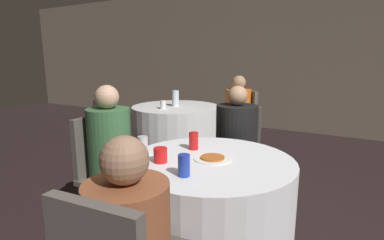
% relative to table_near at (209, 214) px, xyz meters
% --- Properties ---
extents(wall_back, '(16.00, 0.06, 2.80)m').
position_rel_table_near_xyz_m(wall_back, '(0.21, 4.28, 1.02)').
color(wall_back, '#7A6B5B').
rests_on(wall_back, ground_plane).
extents(table_near, '(1.07, 1.07, 0.76)m').
position_rel_table_near_xyz_m(table_near, '(0.00, 0.00, 0.00)').
color(table_near, silver).
rests_on(table_near, ground_plane).
extents(table_far, '(1.17, 1.17, 0.76)m').
position_rel_table_near_xyz_m(table_far, '(-1.35, 1.70, 0.00)').
color(table_far, white).
rests_on(table_far, ground_plane).
extents(chair_near_north, '(0.46, 0.47, 0.94)m').
position_rel_table_near_xyz_m(chair_near_north, '(-0.17, 0.94, 0.18)').
color(chair_near_north, '#59514C').
rests_on(chair_near_north, ground_plane).
extents(chair_near_west, '(0.41, 0.41, 0.94)m').
position_rel_table_near_xyz_m(chair_near_west, '(-0.95, -0.02, 0.18)').
color(chair_near_west, '#59514C').
rests_on(chair_near_west, ground_plane).
extents(chair_far_northeast, '(0.57, 0.57, 0.94)m').
position_rel_table_near_xyz_m(chair_far_northeast, '(-0.65, 2.42, 0.18)').
color(chair_far_northeast, '#59514C').
rests_on(chair_far_northeast, ground_plane).
extents(chair_far_south, '(0.47, 0.47, 0.94)m').
position_rel_table_near_xyz_m(chair_far_south, '(-1.54, 0.72, 0.18)').
color(chair_far_south, '#59514C').
rests_on(chair_far_south, ground_plane).
extents(person_orange_shirt, '(0.49, 0.49, 1.15)m').
position_rel_table_near_xyz_m(person_orange_shirt, '(-0.76, 2.30, 0.22)').
color(person_orange_shirt, '#4C4238').
rests_on(person_orange_shirt, ground_plane).
extents(person_green_jacket, '(0.50, 0.33, 1.19)m').
position_rel_table_near_xyz_m(person_green_jacket, '(-0.79, -0.01, 0.22)').
color(person_green_jacket, '#4C4238').
rests_on(person_green_jacket, ground_plane).
extents(person_black_shirt, '(0.41, 0.52, 1.15)m').
position_rel_table_near_xyz_m(person_black_shirt, '(-0.14, 0.78, 0.22)').
color(person_black_shirt, black).
rests_on(person_black_shirt, ground_plane).
extents(pizza_plate_near, '(0.24, 0.24, 0.02)m').
position_rel_table_near_xyz_m(pizza_plate_near, '(0.01, 0.01, 0.38)').
color(pizza_plate_near, white).
rests_on(pizza_plate_near, table_near).
extents(soda_can_silver, '(0.07, 0.07, 0.12)m').
position_rel_table_near_xyz_m(soda_can_silver, '(-0.44, -0.13, 0.44)').
color(soda_can_silver, silver).
rests_on(soda_can_silver, table_near).
extents(soda_can_red, '(0.07, 0.07, 0.12)m').
position_rel_table_near_xyz_m(soda_can_red, '(-0.20, 0.14, 0.44)').
color(soda_can_red, red).
rests_on(soda_can_red, table_near).
extents(soda_can_blue, '(0.07, 0.07, 0.12)m').
position_rel_table_near_xyz_m(soda_can_blue, '(-0.00, -0.32, 0.44)').
color(soda_can_blue, '#1E38A5').
rests_on(soda_can_blue, table_near).
extents(cup_near, '(0.08, 0.08, 0.09)m').
position_rel_table_near_xyz_m(cup_near, '(-0.24, -0.20, 0.42)').
color(cup_near, red).
rests_on(cup_near, table_near).
extents(bottle_far, '(0.09, 0.09, 0.21)m').
position_rel_table_near_xyz_m(bottle_far, '(-1.35, 1.70, 0.48)').
color(bottle_far, silver).
rests_on(bottle_far, table_far).
extents(cup_far, '(0.07, 0.07, 0.11)m').
position_rel_table_near_xyz_m(cup_far, '(-1.37, 1.44, 0.43)').
color(cup_far, white).
rests_on(cup_far, table_far).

